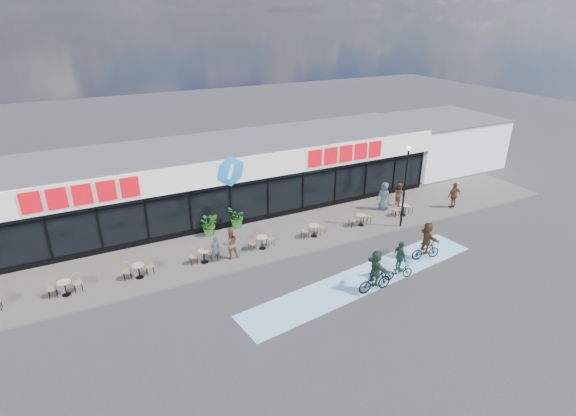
{
  "coord_description": "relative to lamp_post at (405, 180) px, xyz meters",
  "views": [
    {
      "loc": [
        -8.1,
        -17.0,
        12.38
      ],
      "look_at": [
        2.16,
        3.5,
        2.29
      ],
      "focal_mm": 28.0,
      "sensor_mm": 36.0,
      "label": 1
    }
  ],
  "objects": [
    {
      "name": "ground",
      "position": [
        -9.38,
        -2.3,
        -3.16
      ],
      "size": [
        120.0,
        120.0,
        0.0
      ],
      "primitive_type": "plane",
      "color": "#28282B",
      "rests_on": "ground"
    },
    {
      "name": "sidewalk",
      "position": [
        -9.38,
        2.2,
        -3.11
      ],
      "size": [
        44.0,
        5.0,
        0.1
      ],
      "primitive_type": "cube",
      "color": "#4E4A45",
      "rests_on": "ground"
    },
    {
      "name": "bike_lane",
      "position": [
        -5.38,
        -3.8,
        -3.15
      ],
      "size": [
        14.17,
        4.13,
        0.01
      ],
      "primitive_type": "cube",
      "rotation": [
        0.0,
        0.0,
        0.14
      ],
      "color": "#74B2DC",
      "rests_on": "ground"
    },
    {
      "name": "building",
      "position": [
        -9.38,
        7.63,
        -0.82
      ],
      "size": [
        30.6,
        6.57,
        4.75
      ],
      "color": "black",
      "rests_on": "ground"
    },
    {
      "name": "neighbour_building",
      "position": [
        11.12,
        8.7,
        -1.1
      ],
      "size": [
        9.2,
        7.2,
        4.11
      ],
      "color": "white",
      "rests_on": "ground"
    },
    {
      "name": "lamp_post",
      "position": [
        0.0,
        0.0,
        0.0
      ],
      "size": [
        0.28,
        0.28,
        5.15
      ],
      "color": "black",
      "rests_on": "sidewalk"
    },
    {
      "name": "bistro_set_1",
      "position": [
        -18.89,
        1.31,
        -2.6
      ],
      "size": [
        1.54,
        0.62,
        0.9
      ],
      "color": "tan",
      "rests_on": "sidewalk"
    },
    {
      "name": "bistro_set_2",
      "position": [
        -15.54,
        1.31,
        -2.6
      ],
      "size": [
        1.54,
        0.62,
        0.9
      ],
      "color": "tan",
      "rests_on": "sidewalk"
    },
    {
      "name": "bistro_set_3",
      "position": [
        -12.19,
        1.31,
        -2.6
      ],
      "size": [
        1.54,
        0.62,
        0.9
      ],
      "color": "tan",
      "rests_on": "sidewalk"
    },
    {
      "name": "bistro_set_4",
      "position": [
        -8.84,
        1.31,
        -2.6
      ],
      "size": [
        1.54,
        0.62,
        0.9
      ],
      "color": "tan",
      "rests_on": "sidewalk"
    },
    {
      "name": "bistro_set_5",
      "position": [
        -5.49,
        1.31,
        -2.6
      ],
      "size": [
        1.54,
        0.62,
        0.9
      ],
      "color": "tan",
      "rests_on": "sidewalk"
    },
    {
      "name": "bistro_set_6",
      "position": [
        -2.14,
        1.31,
        -2.6
      ],
      "size": [
        1.54,
        0.62,
        0.9
      ],
      "color": "tan",
      "rests_on": "sidewalk"
    },
    {
      "name": "bistro_set_7",
      "position": [
        1.21,
        1.31,
        -2.6
      ],
      "size": [
        1.54,
        0.62,
        0.9
      ],
      "color": "tan",
      "rests_on": "sidewalk"
    },
    {
      "name": "potted_plant_left",
      "position": [
        -10.82,
        4.17,
        -2.38
      ],
      "size": [
        0.83,
        0.71,
        1.35
      ],
      "primitive_type": "imported",
      "rotation": [
        0.0,
        0.0,
        6.13
      ],
      "color": "#245017",
      "rests_on": "sidewalk"
    },
    {
      "name": "potted_plant_mid",
      "position": [
        -11.05,
        4.18,
        -2.5
      ],
      "size": [
        1.33,
        1.31,
        1.11
      ],
      "primitive_type": "imported",
      "rotation": [
        0.0,
        0.0,
        2.43
      ],
      "color": "#29691E",
      "rests_on": "sidewalk"
    },
    {
      "name": "potted_plant_right",
      "position": [
        -9.12,
        4.44,
        -2.41
      ],
      "size": [
        1.46,
        1.52,
        1.3
      ],
      "primitive_type": "imported",
      "rotation": [
        0.0,
        0.0,
        4.21
      ],
      "color": "#22611B",
      "rests_on": "sidewalk"
    },
    {
      "name": "patron_left",
      "position": [
        -11.61,
        1.01,
        -2.31
      ],
      "size": [
        0.63,
        0.5,
        1.5
      ],
      "primitive_type": "imported",
      "rotation": [
        0.0,
        0.0,
        3.43
      ],
      "color": "#2A3642",
      "rests_on": "sidewalk"
    },
    {
      "name": "patron_right",
      "position": [
        -10.75,
        1.03,
        -2.19
      ],
      "size": [
        0.87,
        0.69,
        1.73
      ],
      "primitive_type": "imported",
      "rotation": [
        0.0,
        0.0,
        3.1
      ],
      "color": "brown",
      "rests_on": "sidewalk"
    },
    {
      "name": "pedestrian_a",
      "position": [
        0.64,
        2.59,
        -2.1
      ],
      "size": [
        0.87,
        1.08,
        1.92
      ],
      "primitive_type": "imported",
      "rotation": [
        0.0,
        0.0,
        -1.25
      ],
      "color": "#28333F",
      "rests_on": "sidewalk"
    },
    {
      "name": "pedestrian_b",
      "position": [
        2.04,
        2.72,
        -2.27
      ],
      "size": [
        0.7,
        0.85,
        1.58
      ],
      "primitive_type": "imported",
      "rotation": [
        0.0,
        0.0,
        1.43
      ],
      "color": "#432B18",
      "rests_on": "sidewalk"
    },
    {
      "name": "pedestrian_c",
      "position": [
        5.07,
        0.72,
        -2.16
      ],
      "size": [
        1.06,
        0.46,
        1.8
      ],
      "primitive_type": "imported",
      "rotation": [
        0.0,
        0.0,
        3.12
      ],
      "color": "#452518",
      "rests_on": "sidewalk"
    },
    {
      "name": "cyclist_a",
      "position": [
        -3.89,
        -4.53,
        -2.33
      ],
      "size": [
        1.6,
        1.01,
        2.09
      ],
      "color": "black",
      "rests_on": "ground"
    },
    {
      "name": "cyclist_b",
      "position": [
        -1.3,
        -3.62,
        -2.13
      ],
      "size": [
        1.69,
        1.67,
        2.17
      ],
      "color": "black",
      "rests_on": "ground"
    },
    {
      "name": "cyclist_c",
      "position": [
        -5.63,
        -4.89,
        -2.16
      ],
      "size": [
        1.82,
        1.62,
        2.19
      ],
      "color": "black",
      "rests_on": "ground"
    }
  ]
}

